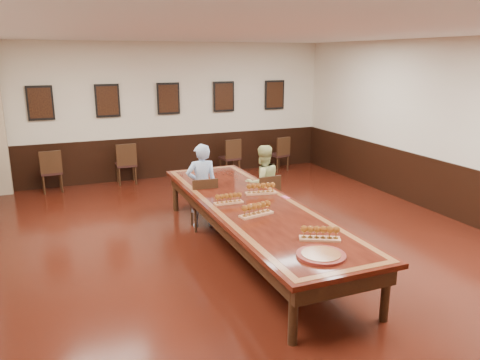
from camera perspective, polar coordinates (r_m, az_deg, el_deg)
name	(u,v)px	position (r m, az deg, el deg)	size (l,w,h in m)	color
floor	(253,252)	(7.21, 1.54, -8.74)	(8.00, 10.00, 0.02)	black
ceiling	(254,30)	(6.61, 1.74, 17.76)	(8.00, 10.00, 0.02)	white
wall_back	(168,111)	(11.43, -8.76, 8.32)	(8.00, 0.02, 3.20)	beige
wall_right	(462,131)	(9.11, 25.46, 5.39)	(0.02, 10.00, 3.20)	beige
chair_man	(203,202)	(8.01, -4.50, -2.74)	(0.43, 0.47, 0.91)	black
chair_woman	(265,198)	(8.30, 3.05, -2.21)	(0.41, 0.45, 0.88)	black
spare_chair_a	(51,171)	(10.92, -22.05, 1.06)	(0.44, 0.48, 0.94)	black
spare_chair_b	(126,163)	(11.12, -13.74, 2.02)	(0.45, 0.49, 0.96)	black
spare_chair_c	(230,157)	(11.60, -1.26, 2.86)	(0.43, 0.47, 0.91)	black
spare_chair_d	(279,154)	(12.07, 4.73, 3.23)	(0.42, 0.45, 0.89)	black
person_man	(202,186)	(8.02, -4.69, -0.69)	(0.53, 0.35, 1.46)	#5489D2
person_woman	(263,183)	(8.31, 2.76, -0.41)	(0.68, 0.53, 1.38)	#C0C67C
pink_phone	(286,197)	(7.28, 5.57, -2.13)	(0.08, 0.15, 0.01)	#DB4971
wainscoting	(253,220)	(7.02, 1.56, -4.92)	(8.00, 10.00, 1.00)	black
conference_table	(253,213)	(6.98, 1.57, -4.07)	(1.40, 5.00, 0.76)	black
posters	(168,99)	(11.33, -8.73, 9.79)	(6.14, 0.04, 0.74)	black
flight_a	(229,199)	(6.94, -1.40, -2.32)	(0.44, 0.14, 0.16)	#AC6F48
flight_b	(261,189)	(7.43, 2.56, -1.09)	(0.51, 0.24, 0.18)	#AC6F48
flight_c	(256,210)	(6.43, 2.00, -3.64)	(0.52, 0.25, 0.19)	#AC6F48
flight_d	(320,234)	(5.67, 9.72, -6.46)	(0.50, 0.35, 0.18)	#AC6F48
red_plate_grp	(254,206)	(6.84, 1.68, -3.14)	(0.19, 0.19, 0.02)	#B62C0C
carved_platter	(321,255)	(5.25, 9.85, -9.02)	(0.69, 0.69, 0.04)	#561411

